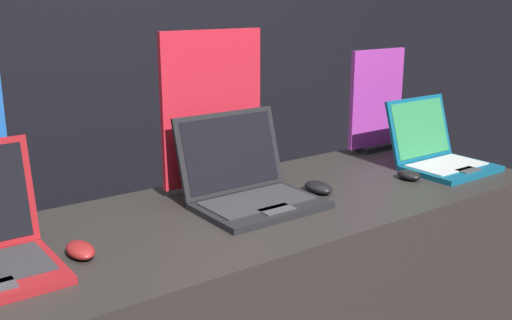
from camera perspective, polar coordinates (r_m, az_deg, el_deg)
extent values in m
cube|color=black|center=(2.86, -14.73, 11.70)|extent=(8.00, 0.05, 2.80)
ellipsoid|color=maroon|center=(1.60, -16.38, -8.22)|extent=(0.07, 0.12, 0.04)
cube|color=black|center=(1.87, 0.45, -4.39)|extent=(0.38, 0.27, 0.02)
cube|color=#2D2D30|center=(1.88, 0.09, -3.88)|extent=(0.34, 0.19, 0.00)
cube|color=#3F3F42|center=(1.81, 1.97, -4.72)|extent=(0.11, 0.06, 0.00)
cube|color=black|center=(1.97, -2.51, 0.76)|extent=(0.38, 0.09, 0.26)
cube|color=black|center=(1.96, -2.40, 0.78)|extent=(0.34, 0.07, 0.23)
ellipsoid|color=black|center=(2.03, 5.97, -2.61)|extent=(0.07, 0.12, 0.04)
cube|color=black|center=(2.09, -4.02, -2.29)|extent=(0.21, 0.07, 0.02)
cube|color=red|center=(2.02, -4.16, 5.00)|extent=(0.38, 0.02, 0.51)
cube|color=#0F5170|center=(2.39, 18.06, -0.78)|extent=(0.33, 0.25, 0.02)
cube|color=#B7B7B7|center=(2.40, 17.73, -0.41)|extent=(0.29, 0.17, 0.00)
cube|color=#3F3F42|center=(2.35, 19.54, -0.90)|extent=(0.09, 0.05, 0.00)
cube|color=#0F5170|center=(2.45, 15.29, 2.92)|extent=(0.33, 0.09, 0.24)
cube|color=#2D7F4C|center=(2.45, 15.42, 2.94)|extent=(0.30, 0.07, 0.21)
ellipsoid|color=black|center=(2.23, 14.37, -1.39)|extent=(0.06, 0.10, 0.03)
cube|color=black|center=(2.63, 11.16, 1.16)|extent=(0.16, 0.07, 0.02)
cube|color=purple|center=(2.58, 11.40, 5.80)|extent=(0.30, 0.02, 0.41)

